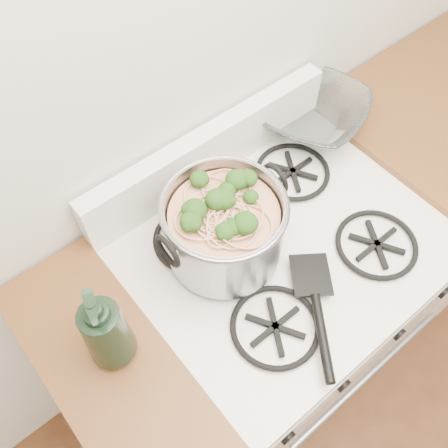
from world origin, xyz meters
TOP-DOWN VIEW (x-y plane):
  - gas_range at (0.00, 1.26)m, footprint 0.76×0.66m
  - counter_left at (-0.51, 1.26)m, footprint 0.25×0.65m
  - counter_right at (0.88, 1.26)m, footprint 1.00×0.65m
  - stock_pot at (-0.14, 1.34)m, footprint 0.31×0.28m
  - spatula at (-0.02, 1.15)m, footprint 0.42×0.42m
  - glass_bowl at (0.33, 1.52)m, footprint 0.16×0.16m
  - bottle at (-0.48, 1.29)m, footprint 0.13×0.13m

SIDE VIEW (x-z plane):
  - gas_range at x=0.00m, z-range -0.03..0.90m
  - counter_left at x=-0.51m, z-range 0.00..0.92m
  - counter_right at x=0.88m, z-range 0.00..0.92m
  - spatula at x=-0.02m, z-range 0.92..0.95m
  - glass_bowl at x=0.33m, z-range 0.92..0.95m
  - stock_pot at x=-0.14m, z-range 0.92..1.11m
  - bottle at x=-0.48m, z-range 0.92..1.18m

